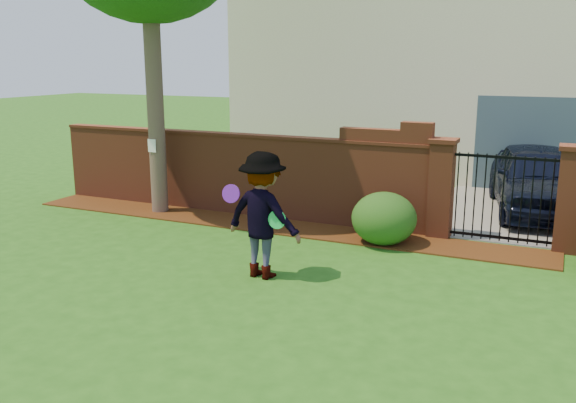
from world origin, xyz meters
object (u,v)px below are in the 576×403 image
at_px(car, 539,181).
at_px(frisbee_green, 277,220).
at_px(frisbee_purple, 231,194).
at_px(man, 261,216).

height_order(car, frisbee_green, car).
distance_m(frisbee_purple, frisbee_green, 0.82).
bearing_deg(man, car, -114.94).
height_order(man, frisbee_green, man).
bearing_deg(car, frisbee_green, -129.97).
relative_size(car, man, 2.25).
distance_m(man, frisbee_purple, 0.57).
relative_size(car, frisbee_purple, 15.39).
bearing_deg(car, man, -132.66).
height_order(car, man, man).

